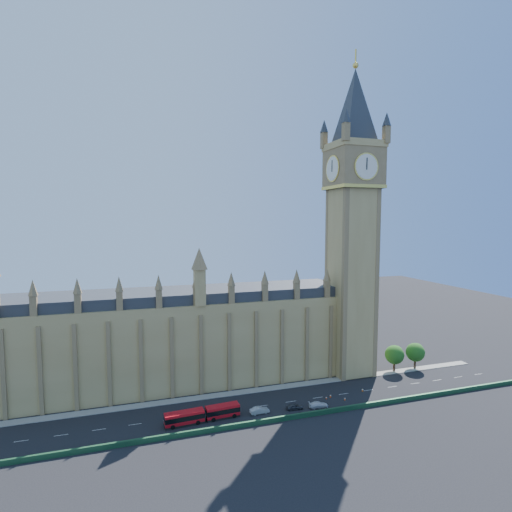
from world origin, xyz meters
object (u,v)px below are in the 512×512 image
object	(u,v)px
red_bus	(203,415)
car_silver	(260,410)
car_grey	(295,407)
car_white	(318,405)

from	to	relation	value
red_bus	car_silver	size ratio (longest dim) A/B	3.73
car_grey	car_white	xyz separation A→B (m)	(6.33, -0.87, 0.01)
red_bus	car_white	size ratio (longest dim) A/B	3.64
car_silver	car_grey	bearing A→B (deg)	-97.41
car_silver	car_white	xyz separation A→B (m)	(15.58, -1.54, -0.08)
red_bus	car_white	distance (m)	29.99
red_bus	car_grey	world-z (taller)	red_bus
car_silver	car_white	distance (m)	15.66
red_bus	car_white	xyz separation A→B (m)	(29.91, -1.96, -0.90)
car_grey	car_silver	xyz separation A→B (m)	(-9.25, 0.67, 0.09)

